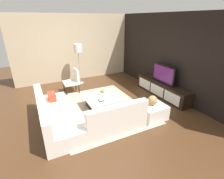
% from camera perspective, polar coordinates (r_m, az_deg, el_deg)
% --- Properties ---
extents(ground_plane, '(14.00, 14.00, 0.00)m').
position_cam_1_polar(ground_plane, '(5.24, -3.89, -6.93)').
color(ground_plane, '#4C301C').
extents(feature_wall_back, '(6.40, 0.12, 2.80)m').
position_cam_1_polar(feature_wall_back, '(6.21, 19.73, 10.47)').
color(feature_wall_back, black).
rests_on(feature_wall_back, ground).
extents(side_wall_left, '(0.12, 5.20, 2.80)m').
position_cam_1_polar(side_wall_left, '(7.75, -12.30, 13.52)').
color(side_wall_left, '#C6B28E').
rests_on(side_wall_left, ground).
extents(area_rug, '(3.12, 2.58, 0.01)m').
position_cam_1_polar(area_rug, '(5.32, -4.31, -6.39)').
color(area_rug, tan).
rests_on(area_rug, ground).
extents(media_console, '(2.33, 0.46, 0.50)m').
position_cam_1_polar(media_console, '(6.33, 16.42, 0.16)').
color(media_console, black).
rests_on(media_console, ground).
extents(television, '(1.04, 0.06, 0.64)m').
position_cam_1_polar(television, '(6.15, 17.02, 5.05)').
color(television, black).
rests_on(television, media_console).
extents(sectional_couch, '(2.37, 2.41, 0.80)m').
position_cam_1_polar(sectional_couch, '(4.45, -11.55, -9.15)').
color(sectional_couch, white).
rests_on(sectional_couch, ground).
extents(coffee_table, '(1.01, 1.02, 0.38)m').
position_cam_1_polar(coffee_table, '(5.26, -3.37, -4.30)').
color(coffee_table, black).
rests_on(coffee_table, ground).
extents(accent_chair_near, '(0.54, 0.54, 0.87)m').
position_cam_1_polar(accent_chair_near, '(6.49, -12.98, 3.31)').
color(accent_chair_near, black).
rests_on(accent_chair_near, ground).
extents(floor_lamp, '(0.33, 0.33, 1.67)m').
position_cam_1_polar(floor_lamp, '(7.10, -11.42, 12.86)').
color(floor_lamp, '#A5A5AA').
rests_on(floor_lamp, ground).
extents(ottoman, '(0.70, 0.70, 0.40)m').
position_cam_1_polar(ottoman, '(4.91, 13.22, -7.05)').
color(ottoman, white).
rests_on(ottoman, ground).
extents(fruit_bowl, '(0.28, 0.28, 0.14)m').
position_cam_1_polar(fruit_bowl, '(5.34, -3.22, -1.06)').
color(fruit_bowl, silver).
rests_on(fruit_bowl, coffee_table).
extents(decorative_ball, '(0.26, 0.26, 0.26)m').
position_cam_1_polar(decorative_ball, '(4.76, 13.57, -3.59)').
color(decorative_ball, '#AD8451').
rests_on(decorative_ball, ottoman).
extents(book_stack, '(0.18, 0.16, 0.05)m').
position_cam_1_polar(book_stack, '(4.94, -3.64, -3.51)').
color(book_stack, '#2D516B').
rests_on(book_stack, coffee_table).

